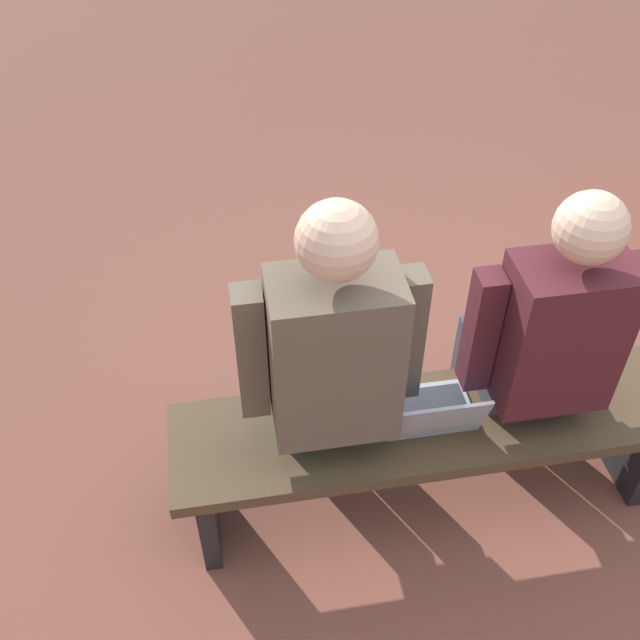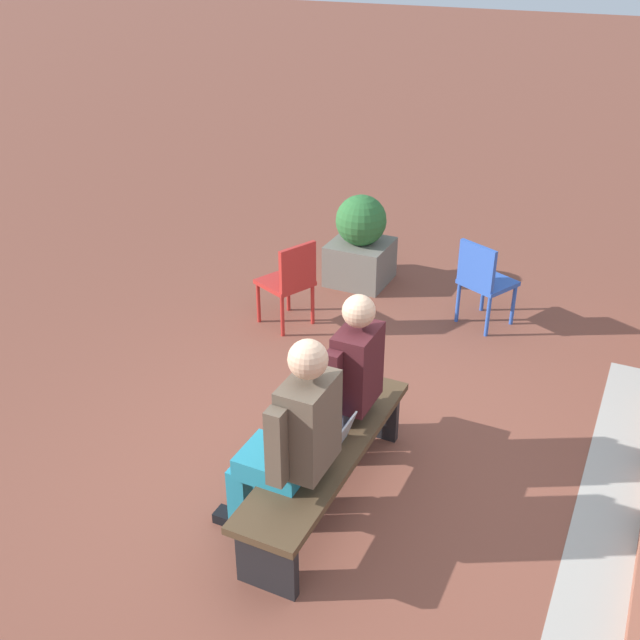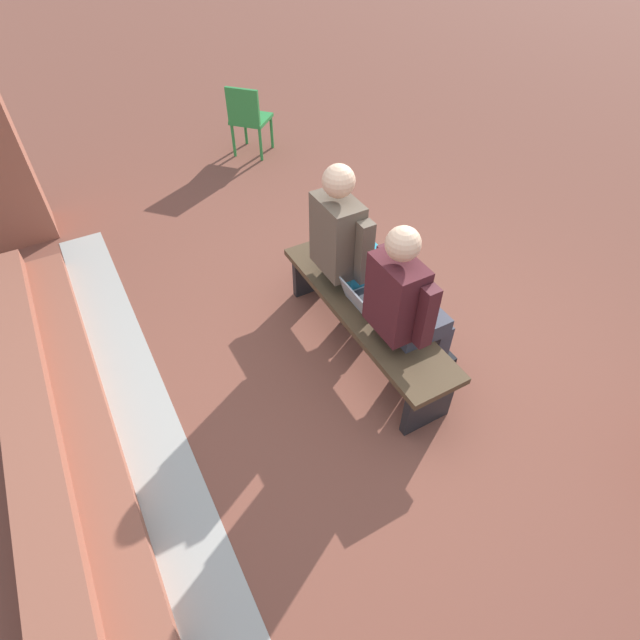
% 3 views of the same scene
% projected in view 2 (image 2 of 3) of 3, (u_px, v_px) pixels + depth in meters
% --- Properties ---
extents(ground_plane, '(60.00, 60.00, 0.00)m').
position_uv_depth(ground_plane, '(350.00, 478.00, 5.12)').
color(ground_plane, brown).
extents(concrete_strip, '(5.25, 0.40, 0.01)m').
position_uv_depth(concrete_strip, '(593.00, 587.00, 4.28)').
color(concrete_strip, '#A8A399').
rests_on(concrete_strip, ground).
extents(bench, '(1.80, 0.44, 0.45)m').
position_uv_depth(bench, '(327.00, 458.00, 4.75)').
color(bench, '#4C3823').
rests_on(bench, ground).
extents(person_student, '(0.55, 0.69, 1.35)m').
position_uv_depth(person_student, '(342.00, 379.00, 4.89)').
color(person_student, '#383842').
rests_on(person_student, ground).
extents(person_adult, '(0.58, 0.73, 1.41)m').
position_uv_depth(person_adult, '(291.00, 436.00, 4.32)').
color(person_adult, teal).
rests_on(person_adult, ground).
extents(laptop, '(0.32, 0.29, 0.21)m').
position_uv_depth(laptop, '(329.00, 441.00, 4.67)').
color(laptop, '#9EA0A5').
rests_on(laptop, bench).
extents(plastic_chair_near_bench_right, '(0.55, 0.55, 0.84)m').
position_uv_depth(plastic_chair_near_bench_right, '(290.00, 279.00, 6.81)').
color(plastic_chair_near_bench_right, red).
rests_on(plastic_chair_near_bench_right, ground).
extents(plastic_chair_far_left, '(0.56, 0.56, 0.84)m').
position_uv_depth(plastic_chair_far_left, '(483.00, 279.00, 6.82)').
color(plastic_chair_far_left, '#2D56B7').
rests_on(plastic_chair_far_left, ground).
extents(planter, '(0.60, 0.60, 0.94)m').
position_uv_depth(planter, '(360.00, 243.00, 7.69)').
color(planter, '#6B665B').
rests_on(planter, ground).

